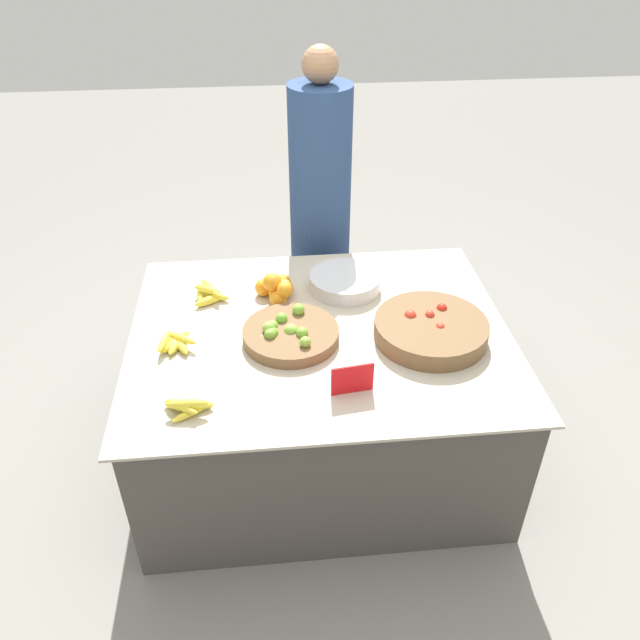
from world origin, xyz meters
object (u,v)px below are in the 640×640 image
at_px(lime_bowl, 290,334).
at_px(vendor_person, 320,218).
at_px(metal_bowl, 345,282).
at_px(tomato_basket, 431,329).
at_px(price_sign, 352,379).

relative_size(lime_bowl, vendor_person, 0.24).
bearing_deg(lime_bowl, vendor_person, 77.15).
xyz_separation_m(lime_bowl, vendor_person, (0.21, 0.90, 0.03)).
height_order(lime_bowl, metal_bowl, lime_bowl).
distance_m(tomato_basket, metal_bowl, 0.47).
bearing_deg(tomato_basket, vendor_person, 109.18).
relative_size(tomato_basket, price_sign, 2.93).
bearing_deg(vendor_person, lime_bowl, -102.85).
distance_m(metal_bowl, vendor_person, 0.57).
distance_m(metal_bowl, price_sign, 0.66).
bearing_deg(metal_bowl, price_sign, -95.46).
relative_size(lime_bowl, price_sign, 2.48).
relative_size(lime_bowl, tomato_basket, 0.85).
height_order(tomato_basket, vendor_person, vendor_person).
bearing_deg(vendor_person, price_sign, -90.58).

